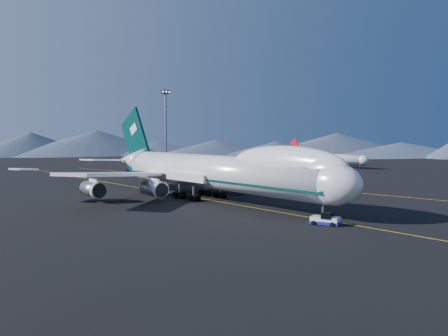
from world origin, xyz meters
TOP-DOWN VIEW (x-y plane):
  - ground at (0.00, 0.00)m, footprint 500.00×500.00m
  - taxiway_line_main at (0.00, 0.00)m, footprint 0.25×220.00m
  - taxiway_line_side at (30.00, 10.00)m, footprint 28.08×198.09m
  - boeing_747 at (0.00, 0.03)m, footprint 59.62×72.43m
  - pushback_tug at (-3.00, -29.50)m, footprint 3.50×4.62m
  - second_jet at (95.87, 53.73)m, footprint 34.82×39.34m
  - service_van at (30.00, 11.04)m, footprint 5.46×5.68m
  - floodlight_mast at (35.97, 76.85)m, footprint 3.52×2.64m

SIDE VIEW (x-z plane):
  - ground at x=0.00m, z-range 0.00..0.00m
  - taxiway_line_main at x=0.00m, z-range 0.01..0.01m
  - taxiway_line_side at x=30.00m, z-range 0.01..0.01m
  - pushback_tug at x=-3.00m, z-range -0.33..1.47m
  - service_van at x=30.00m, z-range 0.00..1.50m
  - second_jet at x=95.87m, z-range -2.21..8.99m
  - boeing_747 at x=0.00m, z-range -3.87..15.50m
  - floodlight_mast at x=35.97m, z-range 0.19..28.68m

